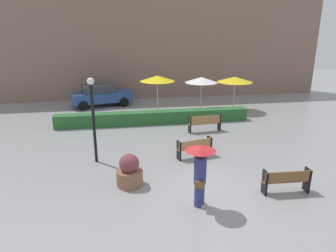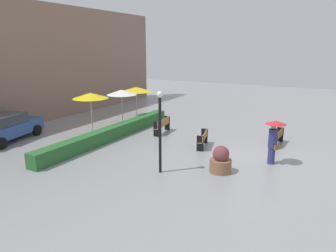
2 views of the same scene
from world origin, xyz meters
TOP-DOWN VIEW (x-y plane):
  - ground_plane at (0.00, 0.00)m, footprint 60.00×60.00m
  - bench_mid_center at (0.45, 3.14)m, footprint 1.62×0.72m
  - bench_back_row at (1.84, 6.45)m, footprint 1.85×0.53m
  - bench_near_right at (2.74, -0.31)m, footprint 1.64×0.43m
  - pedestrian_with_umbrella at (-0.37, -0.62)m, footprint 0.93×0.93m
  - planter_pot at (-2.43, 1.12)m, footprint 0.94×0.94m
  - lamp_post at (-3.72, 3.37)m, footprint 0.28×0.28m
  - patio_umbrella_yellow at (-0.21, 10.35)m, footprint 2.18×2.18m
  - patio_umbrella_white at (2.57, 10.08)m, footprint 2.05×2.05m
  - patio_umbrella_yellow_far at (5.01, 10.56)m, footprint 2.35×2.35m
  - hedge_strip at (-0.69, 8.40)m, footprint 11.22×0.70m
  - building_facade at (0.00, 16.00)m, footprint 28.00×1.20m
  - parked_car at (-3.92, 13.44)m, footprint 4.48×2.70m

SIDE VIEW (x-z plane):
  - ground_plane at x=0.00m, z-range 0.00..0.00m
  - hedge_strip at x=-0.69m, z-range 0.00..0.74m
  - bench_near_right at x=2.74m, z-range 0.07..0.91m
  - bench_mid_center at x=0.45m, z-range 0.08..0.91m
  - planter_pot at x=-2.43m, z-range -0.08..1.09m
  - bench_back_row at x=1.84m, z-range 0.09..1.00m
  - parked_car at x=-3.92m, z-range 0.03..1.60m
  - pedestrian_with_umbrella at x=-0.37m, z-range 0.28..2.34m
  - patio_umbrella_yellow_far at x=5.01m, z-range 0.97..3.27m
  - lamp_post at x=-3.72m, z-range 0.43..3.95m
  - patio_umbrella_white at x=2.57m, z-range 1.02..3.43m
  - patio_umbrella_yellow at x=-0.21m, z-range 1.08..3.61m
  - building_facade at x=0.00m, z-range 0.00..8.25m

